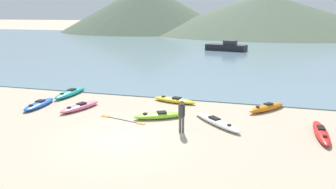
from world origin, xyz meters
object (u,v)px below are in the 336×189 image
Objects in this scene: kayak_on_sand_6 at (216,122)px; kayak_on_sand_5 at (70,93)px; kayak_on_sand_0 at (175,100)px; person_near_foreground at (182,114)px; loose_paddle at (122,120)px; kayak_on_sand_2 at (267,108)px; kayak_on_sand_7 at (39,104)px; moored_boat_0 at (226,47)px; kayak_on_sand_3 at (80,107)px; kayak_on_sand_4 at (321,132)px; kayak_on_sand_1 at (159,116)px.

kayak_on_sand_5 is at bearing 162.71° from kayak_on_sand_6.
kayak_on_sand_0 is 5.29m from person_near_foreground.
kayak_on_sand_5 is 6.64m from loose_paddle.
kayak_on_sand_7 is at bearing -167.70° from kayak_on_sand_2.
moored_boat_0 is (0.14, 28.89, 0.43)m from kayak_on_sand_0.
person_near_foreground reaches higher than kayak_on_sand_5.
moored_boat_0 is at bearing 76.65° from kayak_on_sand_7.
kayak_on_sand_5 is at bearing 151.66° from person_near_foreground.
person_near_foreground is (6.47, -2.03, 0.73)m from kayak_on_sand_3.
kayak_on_sand_6 reaches higher than loose_paddle.
kayak_on_sand_3 is (-10.30, -2.66, -0.03)m from kayak_on_sand_2.
kayak_on_sand_2 is 12.62m from kayak_on_sand_5.
kayak_on_sand_0 is at bearing 1.86° from kayak_on_sand_5.
kayak_on_sand_2 is at bearing 12.30° from kayak_on_sand_7.
kayak_on_sand_0 is 0.88× the size of kayak_on_sand_5.
kayak_on_sand_3 is at bearing -165.49° from kayak_on_sand_2.
kayak_on_sand_4 is at bearing 2.34° from loose_paddle.
kayak_on_sand_7 is at bearing -103.35° from moored_boat_0.
kayak_on_sand_3 is at bearing -148.65° from kayak_on_sand_0.
kayak_on_sand_6 is 1.03× the size of kayak_on_sand_7.
kayak_on_sand_5 is (-14.94, 3.44, 0.02)m from kayak_on_sand_4.
kayak_on_sand_2 is 8.12m from loose_paddle.
kayak_on_sand_1 is 1.77× the size of person_near_foreground.
person_near_foreground reaches higher than kayak_on_sand_6.
kayak_on_sand_7 is 5.81m from loose_paddle.
kayak_on_sand_1 is 1.06× the size of kayak_on_sand_2.
kayak_on_sand_3 reaches higher than loose_paddle.
kayak_on_sand_4 is (2.33, -3.39, -0.02)m from kayak_on_sand_2.
person_near_foreground is at bearing -131.96° from kayak_on_sand_6.
person_near_foreground is (-3.83, -4.69, 0.70)m from kayak_on_sand_2.
kayak_on_sand_6 is at bearing 7.79° from loose_paddle.
kayak_on_sand_2 is (5.46, -0.28, 0.04)m from kayak_on_sand_0.
kayak_on_sand_0 reaches higher than kayak_on_sand_6.
kayak_on_sand_0 is 4.57m from kayak_on_sand_6.
kayak_on_sand_4 reaches higher than kayak_on_sand_6.
kayak_on_sand_2 reaches higher than kayak_on_sand_3.
kayak_on_sand_0 is 4.41m from loose_paddle.
kayak_on_sand_1 reaches higher than loose_paddle.
person_near_foreground reaches higher than moored_boat_0.
kayak_on_sand_2 is 13.22m from kayak_on_sand_7.
kayak_on_sand_5 is at bearing 130.50° from kayak_on_sand_3.
kayak_on_sand_7 is at bearing -157.43° from kayak_on_sand_0.
kayak_on_sand_6 is 1.89× the size of person_near_foreground.
kayak_on_sand_0 is 8.61m from kayak_on_sand_4.
person_near_foreground is (-1.41, -1.57, 0.75)m from kayak_on_sand_6.
kayak_on_sand_5 reaches higher than kayak_on_sand_0.
kayak_on_sand_0 is 1.07× the size of loose_paddle.
kayak_on_sand_6 is (-4.75, 0.26, -0.03)m from kayak_on_sand_4.
kayak_on_sand_0 is at bearing 177.04° from kayak_on_sand_2.
kayak_on_sand_3 is 7.89m from kayak_on_sand_6.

